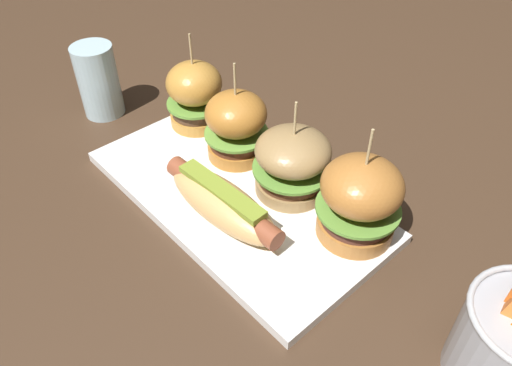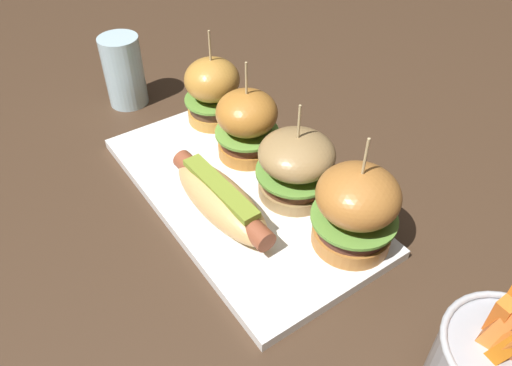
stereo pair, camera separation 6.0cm
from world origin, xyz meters
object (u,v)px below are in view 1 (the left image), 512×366
(slider_center_right, at_px, (292,162))
(hot_dog, at_px, (222,202))
(slider_far_left, at_px, (195,94))
(slider_center_left, at_px, (236,125))
(water_glass, at_px, (98,81))
(slider_far_right, at_px, (360,199))
(platter_main, at_px, (235,194))

(slider_center_right, bearing_deg, hot_dog, -101.64)
(hot_dog, distance_m, slider_far_left, 0.21)
(hot_dog, xyz_separation_m, slider_center_left, (-0.08, 0.10, 0.03))
(slider_far_left, bearing_deg, slider_center_right, -0.51)
(water_glass, bearing_deg, slider_center_left, 17.12)
(slider_far_left, xyz_separation_m, slider_far_right, (0.31, -0.00, 0.00))
(slider_center_right, relative_size, water_glass, 1.15)
(slider_center_right, bearing_deg, platter_main, -129.40)
(water_glass, bearing_deg, slider_far_left, 29.66)
(platter_main, xyz_separation_m, hot_dog, (0.03, -0.04, 0.03))
(slider_far_left, relative_size, slider_center_left, 1.02)
(hot_dog, distance_m, slider_far_right, 0.16)
(slider_far_right, bearing_deg, slider_far_left, 179.93)
(hot_dog, distance_m, water_glass, 0.33)
(slider_far_right, distance_m, water_glass, 0.46)
(hot_dog, relative_size, slider_center_left, 1.31)
(hot_dog, bearing_deg, slider_center_left, 131.26)
(platter_main, distance_m, slider_center_left, 0.10)
(hot_dog, height_order, water_glass, water_glass)
(hot_dog, distance_m, slider_center_left, 0.13)
(water_glass, bearing_deg, hot_dog, -3.29)
(slider_center_right, height_order, water_glass, slider_center_right)
(slider_far_left, bearing_deg, hot_dog, -28.65)
(platter_main, bearing_deg, water_glass, -175.55)
(slider_center_left, distance_m, slider_far_right, 0.21)
(slider_far_left, xyz_separation_m, water_glass, (-0.14, -0.08, -0.01))
(hot_dog, height_order, slider_center_right, slider_center_right)
(platter_main, bearing_deg, hot_dog, -58.33)
(slider_far_left, xyz_separation_m, slider_center_left, (0.10, -0.01, -0.00))
(slider_far_left, height_order, slider_center_right, slider_far_left)
(slider_center_left, relative_size, slider_far_right, 0.96)
(slider_far_left, bearing_deg, water_glass, -150.34)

